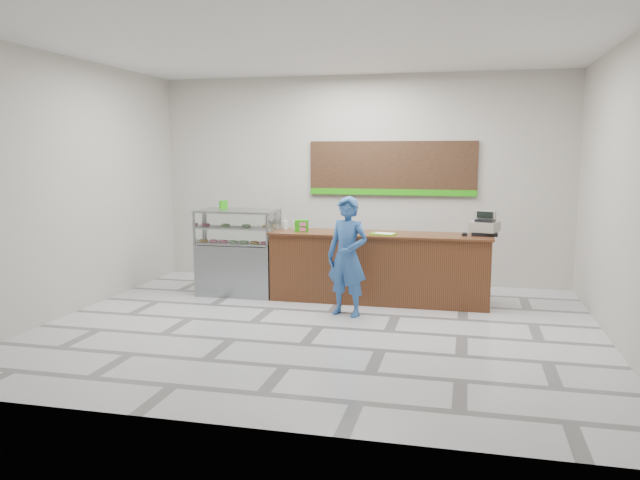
% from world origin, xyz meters
% --- Properties ---
extents(floor, '(7.00, 7.00, 0.00)m').
position_xyz_m(floor, '(0.00, 0.00, 0.00)').
color(floor, silver).
rests_on(floor, ground).
extents(back_wall, '(7.00, 0.00, 7.00)m').
position_xyz_m(back_wall, '(0.00, 3.00, 1.75)').
color(back_wall, '#BAB5AB').
rests_on(back_wall, floor).
extents(ceiling, '(7.00, 7.00, 0.00)m').
position_xyz_m(ceiling, '(0.00, 0.00, 3.50)').
color(ceiling, silver).
rests_on(ceiling, back_wall).
extents(sales_counter, '(3.26, 0.76, 1.03)m').
position_xyz_m(sales_counter, '(0.55, 1.55, 0.52)').
color(sales_counter, '#5C301A').
rests_on(sales_counter, floor).
extents(display_case, '(1.22, 0.72, 1.33)m').
position_xyz_m(display_case, '(-1.67, 1.55, 0.68)').
color(display_case, gray).
rests_on(display_case, floor).
extents(menu_board, '(2.80, 0.06, 0.90)m').
position_xyz_m(menu_board, '(0.55, 2.96, 1.93)').
color(menu_board, black).
rests_on(menu_board, back_wall).
extents(cash_register, '(0.46, 0.47, 0.34)m').
position_xyz_m(cash_register, '(2.05, 1.69, 1.16)').
color(cash_register, black).
rests_on(cash_register, sales_counter).
extents(card_terminal, '(0.07, 0.15, 0.04)m').
position_xyz_m(card_terminal, '(1.77, 1.57, 1.05)').
color(card_terminal, black).
rests_on(card_terminal, sales_counter).
extents(serving_tray, '(0.40, 0.32, 0.02)m').
position_xyz_m(serving_tray, '(0.62, 1.41, 1.04)').
color(serving_tray, '#5CB311').
rests_on(serving_tray, sales_counter).
extents(napkin_box, '(0.20, 0.20, 0.13)m').
position_xyz_m(napkin_box, '(-0.72, 1.72, 1.10)').
color(napkin_box, white).
rests_on(napkin_box, sales_counter).
extents(straw_cup, '(0.08, 0.08, 0.13)m').
position_xyz_m(straw_cup, '(-0.95, 1.70, 1.09)').
color(straw_cup, silver).
rests_on(straw_cup, sales_counter).
extents(promo_box, '(0.22, 0.17, 0.18)m').
position_xyz_m(promo_box, '(-0.62, 1.47, 1.12)').
color(promo_box, '#27A40E').
rests_on(promo_box, sales_counter).
extents(donut_decal, '(0.16, 0.16, 0.00)m').
position_xyz_m(donut_decal, '(0.73, 1.54, 1.03)').
color(donut_decal, '#E5658E').
rests_on(donut_decal, sales_counter).
extents(green_cup_left, '(0.08, 0.08, 0.13)m').
position_xyz_m(green_cup_left, '(-1.94, 1.72, 1.40)').
color(green_cup_left, '#27A40E').
rests_on(green_cup_left, display_case).
extents(green_cup_right, '(0.08, 0.08, 0.13)m').
position_xyz_m(green_cup_right, '(-1.98, 1.68, 1.39)').
color(green_cup_right, '#27A40E').
rests_on(green_cup_right, display_case).
extents(customer, '(0.68, 0.55, 1.63)m').
position_xyz_m(customer, '(0.24, 0.67, 0.81)').
color(customer, '#2C599D').
rests_on(customer, floor).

